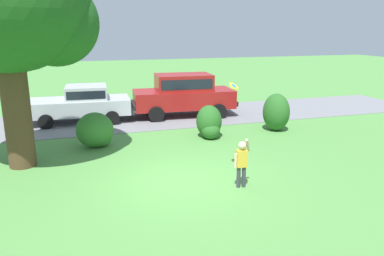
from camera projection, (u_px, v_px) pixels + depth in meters
The scene contains 10 objects.
ground_plane at pixel (181, 181), 9.87m from camera, with size 80.00×80.00×0.00m, color #518E42.
driveway_strip at pixel (137, 119), 16.61m from camera, with size 28.00×4.40×0.02m, color slate.
oak_tree_large at pixel (8, 9), 10.01m from camera, with size 4.67×4.56×6.52m.
shrub_near_tree at pixel (96, 131), 12.59m from camera, with size 1.25×1.08×1.19m.
shrub_centre_left at pixel (209, 123), 13.70m from camera, with size 0.94×1.07×1.20m.
shrub_centre at pixel (276, 112), 14.65m from camera, with size 1.01×1.15×1.46m.
parked_sedan at pixel (82, 102), 15.98m from camera, with size 4.48×2.26×1.56m.
parked_suv at pixel (184, 93), 17.01m from camera, with size 4.82×2.35×1.92m.
child_thrower at pixel (242, 160), 9.32m from camera, with size 0.46×0.25×1.29m.
frisbee at pixel (234, 86), 9.63m from camera, with size 0.32×0.26×0.26m.
Camera 1 is at (-2.44, -8.85, 3.90)m, focal length 34.93 mm.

